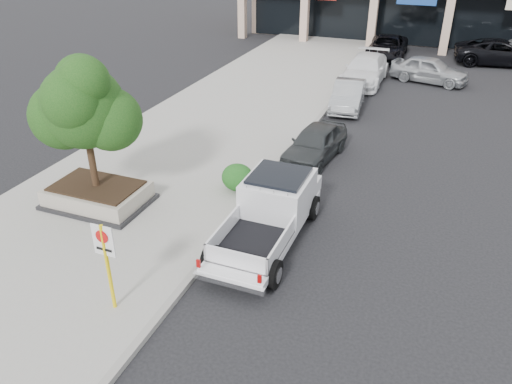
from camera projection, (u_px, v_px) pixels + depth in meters
ground at (262, 268)px, 13.44m from camera, size 120.00×120.00×0.00m
sidewalk at (188, 151)px, 20.06m from camera, size 8.00×52.00×0.15m
curb at (281, 166)px, 18.79m from camera, size 0.20×52.00×0.15m
planter at (98, 195)px, 16.05m from camera, size 3.20×2.20×0.68m
planter_tree at (90, 106)px, 14.72m from camera, size 2.90×2.55×4.00m
no_parking_sign at (106, 256)px, 11.18m from camera, size 0.55×0.09×2.30m
hedge at (238, 177)px, 16.80m from camera, size 1.10×0.99×0.93m
pickup_truck at (267, 216)px, 14.15m from camera, size 2.06×5.50×1.73m
curb_car_a at (315, 143)px, 19.24m from camera, size 2.04×4.05×1.32m
curb_car_b at (348, 95)px, 24.46m from camera, size 1.79×4.13×1.32m
curb_car_c at (365, 70)px, 28.19m from camera, size 2.15×5.28×1.53m
curb_car_d at (387, 47)px, 33.22m from camera, size 2.64×5.34×1.46m
lot_car_a at (430, 70)px, 28.31m from camera, size 4.60×2.67×1.47m
lot_car_d at (502, 52)px, 31.72m from camera, size 5.97×3.38×1.57m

